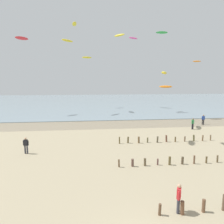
{
  "coord_description": "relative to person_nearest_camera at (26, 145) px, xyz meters",
  "views": [
    {
      "loc": [
        -2.36,
        -6.81,
        7.4
      ],
      "look_at": [
        -0.16,
        13.48,
        4.23
      ],
      "focal_mm": 32.35,
      "sensor_mm": 36.0,
      "label": 1
    }
  ],
  "objects": [
    {
      "name": "groyne_far",
      "position": [
        15.29,
        2.26,
        -0.54
      ],
      "size": [
        11.71,
        0.38,
        0.85
      ],
      "color": "brown",
      "rests_on": "ground"
    },
    {
      "name": "sea",
      "position": [
        8.97,
        51.14,
        -0.87
      ],
      "size": [
        160.0,
        70.0,
        0.1
      ],
      "primitive_type": "cube",
      "color": "#7F939E",
      "rests_on": "ground"
    },
    {
      "name": "kite_aloft_6",
      "position": [
        23.9,
        24.33,
        5.13
      ],
      "size": [
        3.07,
        1.09,
        0.72
      ],
      "primitive_type": "ellipsoid",
      "rotation": [
        -0.25,
        0.0,
        3.14
      ],
      "color": "orange"
    },
    {
      "name": "kite_aloft_3",
      "position": [
        1.95,
        25.08,
        14.98
      ],
      "size": [
        2.81,
        2.98,
        0.7
      ],
      "primitive_type": "ellipsoid",
      "rotation": [
        0.24,
        0.0,
        0.84
      ],
      "color": "yellow"
    },
    {
      "name": "kite_aloft_4",
      "position": [
        18.27,
        10.6,
        7.71
      ],
      "size": [
        1.86,
        2.66,
        0.53
      ],
      "primitive_type": "ellipsoid",
      "rotation": [
        -0.16,
        0.0,
        4.27
      ],
      "color": "yellow"
    },
    {
      "name": "person_by_waterline",
      "position": [
        11.47,
        -10.64,
        0.0
      ],
      "size": [
        0.37,
        0.51,
        1.71
      ],
      "color": "#383842",
      "rests_on": "ground"
    },
    {
      "name": "kite_aloft_2",
      "position": [
        32.62,
        27.23,
        11.16
      ],
      "size": [
        2.05,
        1.18,
        0.39
      ],
      "primitive_type": "ellipsoid",
      "rotation": [
        -0.13,
        0.0,
        5.99
      ],
      "color": "orange"
    },
    {
      "name": "person_left_flank",
      "position": [
        25.66,
        11.13,
        0.0
      ],
      "size": [
        0.57,
        0.25,
        1.71
      ],
      "color": "#232328",
      "rests_on": "ground"
    },
    {
      "name": "person_nearest_camera",
      "position": [
        0.0,
        0.0,
        0.0
      ],
      "size": [
        0.57,
        0.24,
        1.71
      ],
      "color": "#383842",
      "rests_on": "ground"
    },
    {
      "name": "kite_aloft_1",
      "position": [
        20.39,
        18.35,
        15.57
      ],
      "size": [
        2.35,
        0.89,
        0.55
      ],
      "primitive_type": "ellipsoid",
      "rotation": [
        0.25,
        0.0,
        3.11
      ],
      "color": "green"
    },
    {
      "name": "kite_aloft_10",
      "position": [
        -7.45,
        25.21,
        15.28
      ],
      "size": [
        2.77,
        2.76,
        0.83
      ],
      "primitive_type": "ellipsoid",
      "rotation": [
        0.47,
        0.0,
        3.92
      ],
      "color": "red"
    },
    {
      "name": "kite_aloft_7",
      "position": [
        3.29,
        28.95,
        19.4
      ],
      "size": [
        1.23,
        3.21,
        0.83
      ],
      "primitive_type": "ellipsoid",
      "rotation": [
        -0.35,
        0.0,
        1.6
      ],
      "color": "yellow"
    },
    {
      "name": "person_right_flank",
      "position": [
        22.23,
        8.17,
        0.0
      ],
      "size": [
        0.52,
        0.36,
        1.71
      ],
      "color": "#232328",
      "rests_on": "ground"
    },
    {
      "name": "kite_aloft_9",
      "position": [
        5.92,
        35.33,
        12.65
      ],
      "size": [
        2.86,
        1.91,
        0.62
      ],
      "primitive_type": "ellipsoid",
      "rotation": [
        0.23,
        0.0,
        3.54
      ],
      "color": "yellow"
    },
    {
      "name": "groyne_mid",
      "position": [
        16.48,
        -4.26,
        -0.58
      ],
      "size": [
        15.99,
        0.28,
        0.8
      ],
      "color": "brown",
      "rests_on": "ground"
    },
    {
      "name": "kite_aloft_11",
      "position": [
        16.86,
        27.69,
        16.32
      ],
      "size": [
        2.68,
        2.02,
        0.59
      ],
      "primitive_type": "ellipsoid",
      "rotation": [
        -0.23,
        0.0,
        3.64
      ],
      "color": "#E54C99"
    },
    {
      "name": "wet_sand_strip",
      "position": [
        8.97,
        12.9,
        -0.91
      ],
      "size": [
        120.0,
        6.47,
        0.01
      ],
      "primitive_type": "cube",
      "color": "gray",
      "rests_on": "ground"
    },
    {
      "name": "kite_aloft_8",
      "position": [
        14.66,
        35.2,
        18.52
      ],
      "size": [
        3.28,
        3.49,
        0.92
      ],
      "primitive_type": "ellipsoid",
      "rotation": [
        -0.35,
        0.0,
        2.29
      ],
      "color": "yellow"
    }
  ]
}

